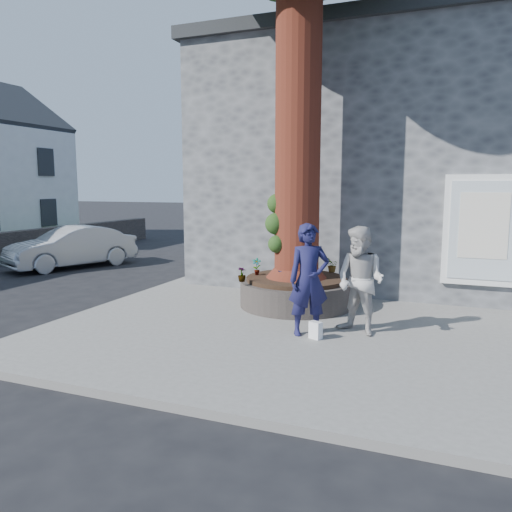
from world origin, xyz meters
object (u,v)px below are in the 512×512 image
at_px(planter, 296,292).
at_px(car_silver, 72,247).
at_px(man, 309,280).
at_px(woman, 360,281).

bearing_deg(planter, car_silver, 161.64).
distance_m(man, car_silver, 10.14).
bearing_deg(woman, man, -131.38).
bearing_deg(man, woman, -4.50).
height_order(man, woman, man).
bearing_deg(car_silver, man, -3.74).
xyz_separation_m(planter, car_silver, (-8.25, 2.74, 0.24)).
xyz_separation_m(man, woman, (0.78, 0.37, -0.03)).
distance_m(planter, car_silver, 8.70).
height_order(planter, woman, woman).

